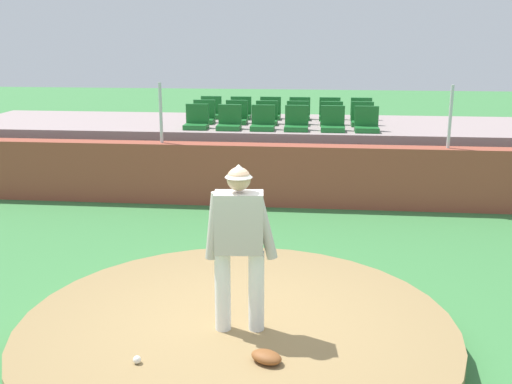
# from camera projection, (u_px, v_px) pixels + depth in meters

# --- Properties ---
(ground_plane) EXTENTS (60.00, 60.00, 0.00)m
(ground_plane) POSITION_uv_depth(u_px,v_px,m) (237.00, 346.00, 6.32)
(ground_plane) COLOR #3A7B3E
(pitchers_mound) EXTENTS (4.54, 4.54, 0.27)m
(pitchers_mound) POSITION_uv_depth(u_px,v_px,m) (237.00, 334.00, 6.28)
(pitchers_mound) COLOR olive
(pitchers_mound) RESTS_ON ground_plane
(pitcher) EXTENTS (0.72, 0.29, 1.71)m
(pitcher) POSITION_uv_depth(u_px,v_px,m) (239.00, 236.00, 5.86)
(pitcher) COLOR white
(pitcher) RESTS_ON pitchers_mound
(baseball) EXTENTS (0.07, 0.07, 0.07)m
(baseball) POSITION_uv_depth(u_px,v_px,m) (137.00, 360.00, 5.46)
(baseball) COLOR white
(baseball) RESTS_ON pitchers_mound
(fielding_glove) EXTENTS (0.36, 0.31, 0.11)m
(fielding_glove) POSITION_uv_depth(u_px,v_px,m) (266.00, 357.00, 5.47)
(fielding_glove) COLOR brown
(fielding_glove) RESTS_ON pitchers_mound
(brick_barrier) EXTENTS (15.10, 0.40, 1.16)m
(brick_barrier) POSITION_uv_depth(u_px,v_px,m) (275.00, 175.00, 11.40)
(brick_barrier) COLOR #974533
(brick_barrier) RESTS_ON ground_plane
(fence_post_left) EXTENTS (0.06, 0.06, 1.14)m
(fence_post_left) POSITION_uv_depth(u_px,v_px,m) (161.00, 113.00, 11.32)
(fence_post_left) COLOR silver
(fence_post_left) RESTS_ON brick_barrier
(fence_post_right) EXTENTS (0.06, 0.06, 1.14)m
(fence_post_right) POSITION_uv_depth(u_px,v_px,m) (450.00, 117.00, 10.79)
(fence_post_right) COLOR silver
(fence_post_right) RESTS_ON brick_barrier
(bleacher_platform) EXTENTS (14.17, 3.07, 1.25)m
(bleacher_platform) POSITION_uv_depth(u_px,v_px,m) (283.00, 151.00, 13.56)
(bleacher_platform) COLOR gray
(bleacher_platform) RESTS_ON ground_plane
(stadium_chair_0) EXTENTS (0.48, 0.44, 0.50)m
(stadium_chair_0) POSITION_uv_depth(u_px,v_px,m) (197.00, 121.00, 12.58)
(stadium_chair_0) COLOR #1C682A
(stadium_chair_0) RESTS_ON bleacher_platform
(stadium_chair_1) EXTENTS (0.48, 0.44, 0.50)m
(stadium_chair_1) POSITION_uv_depth(u_px,v_px,m) (229.00, 122.00, 12.48)
(stadium_chair_1) COLOR #1C682A
(stadium_chair_1) RESTS_ON bleacher_platform
(stadium_chair_2) EXTENTS (0.48, 0.44, 0.50)m
(stadium_chair_2) POSITION_uv_depth(u_px,v_px,m) (263.00, 122.00, 12.42)
(stadium_chair_2) COLOR #1C682A
(stadium_chair_2) RESTS_ON bleacher_platform
(stadium_chair_3) EXTENTS (0.48, 0.44, 0.50)m
(stadium_chair_3) POSITION_uv_depth(u_px,v_px,m) (296.00, 123.00, 12.35)
(stadium_chair_3) COLOR #1C682A
(stadium_chair_3) RESTS_ON bleacher_platform
(stadium_chair_4) EXTENTS (0.48, 0.44, 0.50)m
(stadium_chair_4) POSITION_uv_depth(u_px,v_px,m) (333.00, 123.00, 12.28)
(stadium_chair_4) COLOR #1C682A
(stadium_chair_4) RESTS_ON bleacher_platform
(stadium_chair_5) EXTENTS (0.48, 0.44, 0.50)m
(stadium_chair_5) POSITION_uv_depth(u_px,v_px,m) (367.00, 124.00, 12.21)
(stadium_chair_5) COLOR #1C682A
(stadium_chair_5) RESTS_ON bleacher_platform
(stadium_chair_6) EXTENTS (0.48, 0.44, 0.50)m
(stadium_chair_6) POSITION_uv_depth(u_px,v_px,m) (204.00, 116.00, 13.36)
(stadium_chair_6) COLOR #1C682A
(stadium_chair_6) RESTS_ON bleacher_platform
(stadium_chair_7) EXTENTS (0.48, 0.44, 0.50)m
(stadium_chair_7) POSITION_uv_depth(u_px,v_px,m) (236.00, 116.00, 13.29)
(stadium_chair_7) COLOR #1C682A
(stadium_chair_7) RESTS_ON bleacher_platform
(stadium_chair_8) EXTENTS (0.48, 0.44, 0.50)m
(stadium_chair_8) POSITION_uv_depth(u_px,v_px,m) (267.00, 117.00, 13.19)
(stadium_chair_8) COLOR #1C682A
(stadium_chair_8) RESTS_ON bleacher_platform
(stadium_chair_9) EXTENTS (0.48, 0.44, 0.50)m
(stadium_chair_9) POSITION_uv_depth(u_px,v_px,m) (298.00, 117.00, 13.12)
(stadium_chair_9) COLOR #1C682A
(stadium_chair_9) RESTS_ON bleacher_platform
(stadium_chair_10) EXTENTS (0.48, 0.44, 0.50)m
(stadium_chair_10) POSITION_uv_depth(u_px,v_px,m) (331.00, 118.00, 13.04)
(stadium_chair_10) COLOR #1C682A
(stadium_chair_10) RESTS_ON bleacher_platform
(stadium_chair_11) EXTENTS (0.48, 0.44, 0.50)m
(stadium_chair_11) POSITION_uv_depth(u_px,v_px,m) (362.00, 118.00, 12.99)
(stadium_chair_11) COLOR #1C682A
(stadium_chair_11) RESTS_ON bleacher_platform
(stadium_chair_12) EXTENTS (0.48, 0.44, 0.50)m
(stadium_chair_12) POSITION_uv_depth(u_px,v_px,m) (211.00, 111.00, 14.15)
(stadium_chair_12) COLOR #1C682A
(stadium_chair_12) RESTS_ON bleacher_platform
(stadium_chair_13) EXTENTS (0.48, 0.44, 0.50)m
(stadium_chair_13) POSITION_uv_depth(u_px,v_px,m) (241.00, 112.00, 14.05)
(stadium_chair_13) COLOR #1C682A
(stadium_chair_13) RESTS_ON bleacher_platform
(stadium_chair_14) EXTENTS (0.48, 0.44, 0.50)m
(stadium_chair_14) POSITION_uv_depth(u_px,v_px,m) (270.00, 112.00, 14.00)
(stadium_chair_14) COLOR #1C682A
(stadium_chair_14) RESTS_ON bleacher_platform
(stadium_chair_15) EXTENTS (0.48, 0.44, 0.50)m
(stadium_chair_15) POSITION_uv_depth(u_px,v_px,m) (300.00, 113.00, 13.93)
(stadium_chair_15) COLOR #1C682A
(stadium_chair_15) RESTS_ON bleacher_platform
(stadium_chair_16) EXTENTS (0.48, 0.44, 0.50)m
(stadium_chair_16) POSITION_uv_depth(u_px,v_px,m) (330.00, 113.00, 13.87)
(stadium_chair_16) COLOR #1C682A
(stadium_chair_16) RESTS_ON bleacher_platform
(stadium_chair_17) EXTENTS (0.48, 0.44, 0.50)m
(stadium_chair_17) POSITION_uv_depth(u_px,v_px,m) (361.00, 113.00, 13.81)
(stadium_chair_17) COLOR #1C682A
(stadium_chair_17) RESTS_ON bleacher_platform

